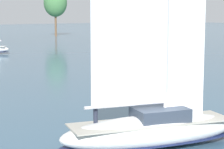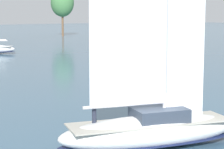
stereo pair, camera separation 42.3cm
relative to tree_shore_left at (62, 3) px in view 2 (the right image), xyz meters
The scene contains 3 objects.
ground_plane 96.51m from the tree_shore_left, 117.46° to the right, with size 400.00×400.00×0.00m, color #42667F.
tree_shore_left is the anchor object (origin of this frame).
sailboat_main 96.42m from the tree_shore_left, 117.45° to the right, with size 9.15×4.92×12.12m.
Camera 2 is at (-13.00, -14.74, 6.19)m, focal length 70.00 mm.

